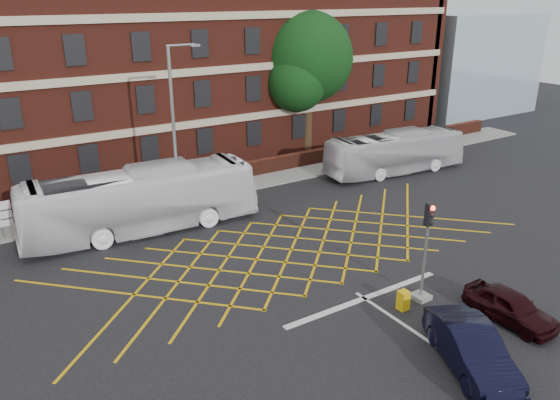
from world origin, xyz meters
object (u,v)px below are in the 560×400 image
car_navy (471,349)px  car_maroon (510,306)px  direction_signs (0,216)px  utility_cabinet (403,300)px  street_lamp (177,161)px  bus_right (395,153)px  deciduous_tree (307,64)px  bus_left (141,200)px  traffic_light_near (424,261)px

car_navy → car_maroon: (3.59, 1.06, -0.13)m
direction_signs → utility_cabinet: bearing=-51.4°
street_lamp → bus_right: bearing=-1.9°
car_navy → car_maroon: bearing=40.6°
car_navy → deciduous_tree: (10.90, 25.10, 6.08)m
bus_left → traffic_light_near: size_ratio=2.89×
traffic_light_near → street_lamp: street_lamp is taller
deciduous_tree → traffic_light_near: bearing=-113.1°
car_maroon → direction_signs: (-15.46, 18.62, 0.75)m
bus_right → utility_cabinet: bus_right is taller
direction_signs → utility_cabinet: (12.59, -15.80, -0.97)m
bus_left → deciduous_tree: bearing=-59.8°
car_maroon → deciduous_tree: bearing=71.8°
street_lamp → direction_signs: (-8.89, 1.94, -1.93)m
traffic_light_near → street_lamp: bearing=109.6°
car_navy → street_lamp: (-2.97, 17.74, 2.55)m
bus_right → utility_cabinet: 18.15m
bus_left → bus_right: 18.40m
bus_left → car_navy: 17.92m
street_lamp → car_navy: bearing=-80.5°
bus_left → utility_cabinet: bus_left is taller
utility_cabinet → bus_left: bearing=114.9°
direction_signs → car_maroon: bearing=-50.3°
bus_left → car_navy: bearing=-158.5°
street_lamp → utility_cabinet: size_ratio=11.72×
bus_right → deciduous_tree: (-2.09, 7.90, 5.38)m
bus_right → street_lamp: 16.08m
car_maroon → traffic_light_near: size_ratio=0.87×
bus_right → utility_cabinet: (-12.27, -13.33, -1.06)m
bus_left → car_maroon: (9.00, -16.01, -1.09)m
bus_right → car_navy: size_ratio=2.28×
bus_left → traffic_light_near: 14.93m
car_maroon → deciduous_tree: size_ratio=0.34×
car_navy → direction_signs: direction_signs is taller
bus_left → car_maroon: bearing=-146.7°
deciduous_tree → street_lamp: deciduous_tree is taller
street_lamp → utility_cabinet: bearing=-75.1°
car_maroon → bus_left: bearing=118.1°
bus_left → direction_signs: size_ratio=5.61×
deciduous_tree → utility_cabinet: deciduous_tree is taller
bus_left → traffic_light_near: traffic_light_near is taller
bus_left → utility_cabinet: (6.13, -13.18, -1.31)m
traffic_light_near → car_navy: bearing=-115.3°
car_maroon → street_lamp: size_ratio=0.39×
car_navy → bus_left: bearing=131.7°
bus_right → street_lamp: size_ratio=1.11×
bus_right → car_maroon: 18.70m
traffic_light_near → car_maroon: bearing=-60.7°
bus_right → traffic_light_near: traffic_light_near is taller
car_navy → utility_cabinet: car_navy is taller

